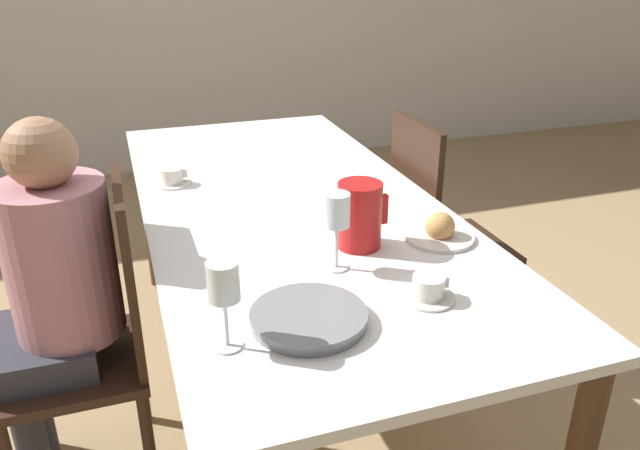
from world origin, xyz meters
TOP-DOWN VIEW (x-y plane):
  - ground_plane at (0.00, 0.00)m, footprint 20.00×20.00m
  - dining_table at (0.00, 0.00)m, footprint 0.95×2.14m
  - chair_person_side at (-0.66, -0.19)m, footprint 0.42×0.42m
  - chair_opposite at (0.66, 0.14)m, footprint 0.42×0.42m
  - person_seated at (-0.75, -0.17)m, footprint 0.39×0.41m
  - red_pitcher at (0.09, -0.39)m, footprint 0.15×0.13m
  - wine_glass_water at (-0.36, -0.75)m, footprint 0.07×0.07m
  - wine_glass_juice at (-0.01, -0.49)m, footprint 0.07×0.07m
  - teacup_near_person at (0.14, -0.71)m, footprint 0.14×0.14m
  - teacup_across at (-0.35, 0.29)m, footprint 0.14×0.14m
  - serving_tray at (-0.16, -0.72)m, footprint 0.27×0.27m
  - bread_plate at (0.34, -0.42)m, footprint 0.20×0.20m

SIDE VIEW (x-z plane):
  - ground_plane at x=0.00m, z-range 0.00..0.00m
  - chair_person_side at x=-0.66m, z-range 0.02..0.99m
  - chair_opposite at x=0.66m, z-range 0.02..0.99m
  - dining_table at x=0.00m, z-range 0.30..1.08m
  - person_seated at x=-0.75m, z-range 0.11..1.27m
  - serving_tray at x=-0.16m, z-range 0.78..0.81m
  - bread_plate at x=0.34m, z-range 0.76..0.85m
  - teacup_near_person at x=0.14m, z-range 0.77..0.83m
  - teacup_across at x=-0.35m, z-range 0.77..0.83m
  - red_pitcher at x=0.09m, z-range 0.78..0.97m
  - wine_glass_water at x=-0.36m, z-range 0.83..1.03m
  - wine_glass_juice at x=-0.01m, z-range 0.83..1.04m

